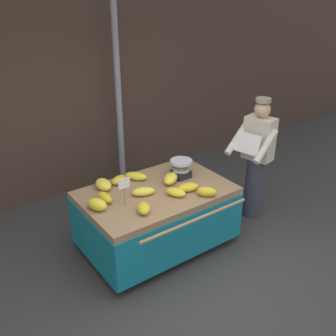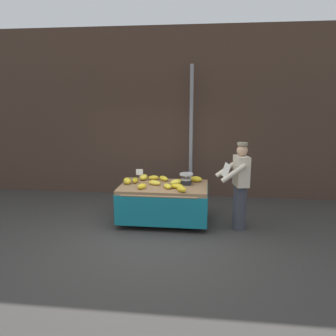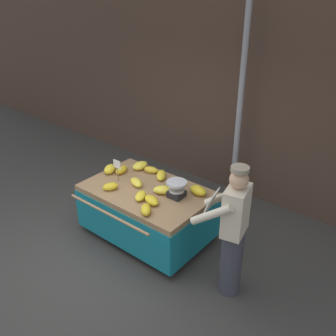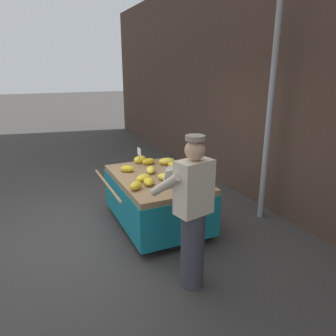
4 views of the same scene
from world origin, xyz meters
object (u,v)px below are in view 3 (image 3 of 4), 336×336
street_pole (240,108)px  price_sign (117,166)px  banana_bunch_5 (152,200)px  vendor_person (233,232)px  banana_bunch_1 (146,210)px  banana_bunch_2 (151,170)px  banana_bunch_4 (122,170)px  banana_bunch_8 (198,191)px  banana_bunch_10 (164,190)px  weighing_scale (177,189)px  banana_cart (147,202)px  banana_bunch_6 (110,169)px  banana_bunch_9 (136,182)px  banana_bunch_7 (140,166)px  banana_bunch_0 (161,175)px  banana_bunch_11 (110,187)px  banana_bunch_3 (141,196)px

street_pole → price_sign: bearing=-118.2°
banana_bunch_5 → vendor_person: vendor_person is taller
banana_bunch_1 → banana_bunch_5: 0.24m
banana_bunch_2 → banana_bunch_4: bearing=-139.9°
banana_bunch_8 → banana_bunch_10: banana_bunch_8 is taller
banana_bunch_1 → vendor_person: (1.10, 0.25, 0.03)m
weighing_scale → banana_bunch_1: size_ratio=1.21×
banana_cart → vendor_person: (1.50, -0.20, 0.29)m
banana_cart → vendor_person: vendor_person is taller
banana_bunch_6 → banana_bunch_9: size_ratio=0.91×
banana_cart → banana_bunch_10: 0.37m
banana_bunch_7 → weighing_scale: bearing=-17.4°
banana_bunch_4 → banana_bunch_10: bearing=-3.8°
banana_cart → banana_bunch_1: (0.40, -0.45, 0.26)m
banana_bunch_7 → banana_bunch_10: (0.75, -0.34, -0.00)m
weighing_scale → street_pole: bearing=89.7°
banana_bunch_0 → banana_bunch_7: (-0.44, 0.02, 0.01)m
street_pole → banana_bunch_2: bearing=-120.5°
banana_bunch_11 → weighing_scale: bearing=27.4°
banana_bunch_7 → banana_bunch_9: banana_bunch_7 is taller
banana_bunch_2 → banana_bunch_8: banana_bunch_8 is taller
price_sign → banana_bunch_8: (1.12, 0.44, -0.19)m
price_sign → banana_bunch_10: price_sign is taller
banana_cart → banana_bunch_4: banana_bunch_4 is taller
banana_bunch_1 → banana_bunch_9: size_ratio=0.87×
banana_bunch_1 → banana_bunch_7: size_ratio=0.85×
weighing_scale → banana_bunch_5: (-0.15, -0.34, -0.07)m
banana_cart → banana_bunch_7: (-0.49, 0.40, 0.26)m
banana_bunch_0 → banana_bunch_10: size_ratio=1.01×
banana_bunch_2 → banana_bunch_4: size_ratio=0.94×
street_pole → weighing_scale: size_ratio=11.85×
street_pole → banana_bunch_3: street_pole is taller
banana_bunch_9 → banana_bunch_6: bearing=177.4°
street_pole → banana_bunch_6: 2.20m
banana_bunch_2 → banana_bunch_5: (0.57, -0.64, -0.00)m
banana_bunch_1 → banana_bunch_4: 1.17m
banana_cart → banana_bunch_2: banana_bunch_2 is taller
banana_bunch_4 → banana_bunch_8: (1.26, 0.22, 0.01)m
banana_bunch_5 → banana_bunch_8: bearing=59.4°
banana_bunch_3 → banana_bunch_0: bearing=104.5°
banana_bunch_9 → vendor_person: bearing=-6.5°
banana_bunch_6 → banana_bunch_8: bearing=13.2°
banana_bunch_4 → banana_bunch_5: banana_bunch_4 is taller
banana_bunch_7 → banana_bunch_11: bearing=-81.7°
weighing_scale → banana_bunch_10: weighing_scale is taller
street_pole → banana_bunch_3: (-0.35, -1.91, -0.82)m
banana_bunch_4 → banana_bunch_8: 1.28m
banana_bunch_5 → banana_bunch_7: bearing=141.3°
price_sign → banana_bunch_9: (0.29, 0.08, -0.20)m
banana_bunch_7 → vendor_person: bearing=-16.8°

